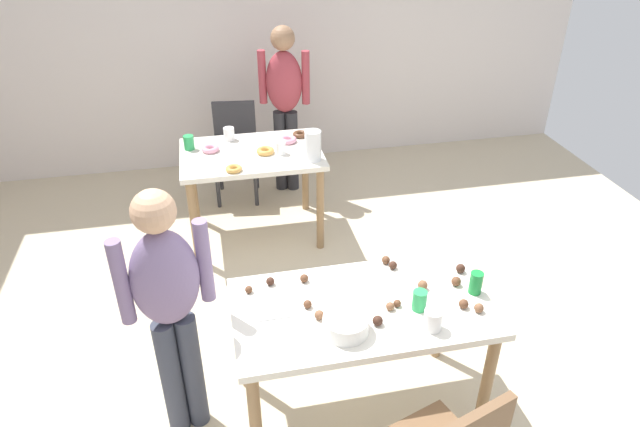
% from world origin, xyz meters
% --- Properties ---
extents(ground_plane, '(6.40, 6.40, 0.00)m').
position_xyz_m(ground_plane, '(0.00, 0.00, 0.00)').
color(ground_plane, beige).
extents(wall_back, '(6.40, 0.10, 2.60)m').
position_xyz_m(wall_back, '(0.00, 3.20, 1.30)').
color(wall_back, silver).
rests_on(wall_back, ground_plane).
extents(dining_table_near, '(1.30, 0.71, 0.75)m').
position_xyz_m(dining_table_near, '(0.01, -0.24, 0.65)').
color(dining_table_near, silver).
rests_on(dining_table_near, ground_plane).
extents(dining_table_far, '(1.09, 0.76, 0.75)m').
position_xyz_m(dining_table_far, '(-0.35, 1.70, 0.64)').
color(dining_table_far, silver).
rests_on(dining_table_far, ground_plane).
extents(chair_far_table, '(0.45, 0.45, 0.87)m').
position_xyz_m(chair_far_table, '(-0.43, 2.44, 0.50)').
color(chair_far_table, '#2D2D33').
rests_on(chair_far_table, ground_plane).
extents(person_girl_near, '(0.45, 0.27, 1.46)m').
position_xyz_m(person_girl_near, '(-0.92, -0.15, 0.87)').
color(person_girl_near, '#383D4C').
rests_on(person_girl_near, ground_plane).
extents(person_adult_far, '(0.45, 0.28, 1.53)m').
position_xyz_m(person_adult_far, '(0.04, 2.45, 0.92)').
color(person_adult_far, '#28282D').
rests_on(person_adult_far, ground_plane).
extents(mixing_bowl, '(0.22, 0.22, 0.08)m').
position_xyz_m(mixing_bowl, '(-0.12, -0.41, 0.79)').
color(mixing_bowl, white).
rests_on(mixing_bowl, dining_table_near).
extents(soda_can, '(0.07, 0.07, 0.12)m').
position_xyz_m(soda_can, '(0.60, -0.26, 0.81)').
color(soda_can, '#198438').
rests_on(soda_can, dining_table_near).
extents(fork_near, '(0.17, 0.02, 0.01)m').
position_xyz_m(fork_near, '(-0.43, -0.25, 0.75)').
color(fork_near, silver).
rests_on(fork_near, dining_table_near).
extents(cup_near_0, '(0.09, 0.09, 0.11)m').
position_xyz_m(cup_near_0, '(0.28, -0.47, 0.80)').
color(cup_near_0, white).
rests_on(cup_near_0, dining_table_near).
extents(cup_near_1, '(0.07, 0.07, 0.11)m').
position_xyz_m(cup_near_1, '(0.27, -0.33, 0.80)').
color(cup_near_1, green).
rests_on(cup_near_1, dining_table_near).
extents(cake_ball_0, '(0.05, 0.05, 0.05)m').
position_xyz_m(cake_ball_0, '(0.49, -0.36, 0.77)').
color(cake_ball_0, brown).
rests_on(cake_ball_0, dining_table_near).
extents(cake_ball_1, '(0.04, 0.04, 0.04)m').
position_xyz_m(cake_ball_1, '(-0.27, -0.20, 0.77)').
color(cake_ball_1, brown).
rests_on(cake_ball_1, dining_table_near).
extents(cake_ball_2, '(0.05, 0.05, 0.05)m').
position_xyz_m(cake_ball_2, '(0.35, -0.18, 0.78)').
color(cake_ball_2, brown).
rests_on(cake_ball_2, dining_table_near).
extents(cake_ball_3, '(0.04, 0.04, 0.04)m').
position_xyz_m(cake_ball_3, '(-0.24, 0.01, 0.77)').
color(cake_ball_3, brown).
rests_on(cake_ball_3, dining_table_near).
extents(cake_ball_4, '(0.04, 0.04, 0.04)m').
position_xyz_m(cake_ball_4, '(0.17, -0.29, 0.77)').
color(cake_ball_4, brown).
rests_on(cake_ball_4, dining_table_near).
extents(cake_ball_5, '(0.05, 0.05, 0.05)m').
position_xyz_m(cake_ball_5, '(0.04, -0.39, 0.78)').
color(cake_ball_5, '#3D2319').
rests_on(cake_ball_5, dining_table_near).
extents(cake_ball_6, '(0.05, 0.05, 0.05)m').
position_xyz_m(cake_ball_6, '(0.60, -0.09, 0.78)').
color(cake_ball_6, '#3D2319').
rests_on(cake_ball_6, dining_table_near).
extents(cake_ball_7, '(0.04, 0.04, 0.04)m').
position_xyz_m(cake_ball_7, '(-0.42, 0.02, 0.77)').
color(cake_ball_7, '#3D2319').
rests_on(cake_ball_7, dining_table_near).
extents(cake_ball_8, '(0.05, 0.05, 0.05)m').
position_xyz_m(cake_ball_8, '(-0.23, -0.30, 0.77)').
color(cake_ball_8, brown).
rests_on(cake_ball_8, dining_table_near).
extents(cake_ball_9, '(0.05, 0.05, 0.05)m').
position_xyz_m(cake_ball_9, '(0.53, -0.19, 0.78)').
color(cake_ball_9, brown).
rests_on(cake_ball_9, dining_table_near).
extents(cake_ball_10, '(0.05, 0.05, 0.05)m').
position_xyz_m(cake_ball_10, '(0.25, 0.02, 0.77)').
color(cake_ball_10, '#3D2319').
rests_on(cake_ball_10, dining_table_near).
extents(cake_ball_11, '(0.05, 0.05, 0.05)m').
position_xyz_m(cake_ball_11, '(0.55, -0.41, 0.77)').
color(cake_ball_11, brown).
rests_on(cake_ball_11, dining_table_near).
extents(cake_ball_12, '(0.05, 0.05, 0.05)m').
position_xyz_m(cake_ball_12, '(0.23, 0.07, 0.77)').
color(cake_ball_12, brown).
rests_on(cake_ball_12, dining_table_near).
extents(cake_ball_13, '(0.04, 0.04, 0.04)m').
position_xyz_m(cake_ball_13, '(-0.54, -0.02, 0.77)').
color(cake_ball_13, brown).
rests_on(cake_ball_13, dining_table_near).
extents(cake_ball_14, '(0.04, 0.04, 0.04)m').
position_xyz_m(cake_ball_14, '(0.13, -0.30, 0.77)').
color(cake_ball_14, brown).
rests_on(cake_ball_14, dining_table_near).
extents(pitcher_far, '(0.12, 0.12, 0.23)m').
position_xyz_m(pitcher_far, '(0.10, 1.47, 0.87)').
color(pitcher_far, white).
rests_on(pitcher_far, dining_table_far).
extents(cup_far_0, '(0.09, 0.09, 0.10)m').
position_xyz_m(cup_far_0, '(-0.49, 1.98, 0.80)').
color(cup_far_0, white).
rests_on(cup_far_0, dining_table_far).
extents(cup_far_1, '(0.07, 0.07, 0.10)m').
position_xyz_m(cup_far_1, '(-0.12, 1.62, 0.80)').
color(cup_far_1, white).
rests_on(cup_far_1, dining_table_far).
extents(cup_far_2, '(0.08, 0.08, 0.11)m').
position_xyz_m(cup_far_2, '(-0.81, 1.86, 0.81)').
color(cup_far_2, green).
rests_on(cup_far_2, dining_table_far).
extents(donut_far_0, '(0.14, 0.14, 0.04)m').
position_xyz_m(donut_far_0, '(-0.04, 1.83, 0.77)').
color(donut_far_0, pink).
rests_on(donut_far_0, dining_table_far).
extents(donut_far_1, '(0.14, 0.14, 0.04)m').
position_xyz_m(donut_far_1, '(-0.24, 1.65, 0.77)').
color(donut_far_1, gold).
rests_on(donut_far_1, dining_table_far).
extents(donut_far_2, '(0.12, 0.12, 0.04)m').
position_xyz_m(donut_far_2, '(0.08, 1.92, 0.77)').
color(donut_far_2, brown).
rests_on(donut_far_2, dining_table_far).
extents(donut_far_3, '(0.12, 0.12, 0.04)m').
position_xyz_m(donut_far_3, '(-0.50, 1.40, 0.77)').
color(donut_far_3, gold).
rests_on(donut_far_3, dining_table_far).
extents(donut_far_4, '(0.14, 0.14, 0.04)m').
position_xyz_m(donut_far_4, '(-0.66, 1.78, 0.77)').
color(donut_far_4, pink).
rests_on(donut_far_4, dining_table_far).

